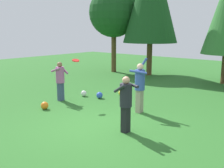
% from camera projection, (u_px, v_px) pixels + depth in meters
% --- Properties ---
extents(ground_plane, '(40.00, 40.00, 0.00)m').
position_uv_depth(ground_plane, '(97.00, 126.00, 8.02)').
color(ground_plane, '#2D6B28').
extents(person_thrower, '(0.60, 0.60, 1.89)m').
position_uv_depth(person_thrower, '(140.00, 83.00, 9.14)').
color(person_thrower, gray).
rests_on(person_thrower, ground_plane).
extents(person_catcher, '(0.55, 0.51, 1.57)m').
position_uv_depth(person_catcher, '(60.00, 78.00, 10.74)').
color(person_catcher, '#38476B').
rests_on(person_catcher, ground_plane).
extents(person_bystander, '(0.66, 0.62, 1.59)m').
position_uv_depth(person_bystander, '(126.00, 100.00, 7.36)').
color(person_bystander, black).
rests_on(person_bystander, ground_plane).
extents(frisbee, '(0.35, 0.35, 0.10)m').
position_uv_depth(frisbee, '(76.00, 60.00, 10.04)').
color(frisbee, red).
extents(ball_orange, '(0.28, 0.28, 0.28)m').
position_uv_depth(ball_orange, '(45.00, 106.00, 9.68)').
color(ball_orange, orange).
rests_on(ball_orange, ground_plane).
extents(ball_blue, '(0.27, 0.27, 0.27)m').
position_uv_depth(ball_blue, '(100.00, 95.00, 11.23)').
color(ball_blue, blue).
rests_on(ball_blue, ground_plane).
extents(ball_yellow, '(0.21, 0.21, 0.21)m').
position_uv_depth(ball_yellow, '(121.00, 93.00, 11.77)').
color(ball_yellow, yellow).
rests_on(ball_yellow, ground_plane).
extents(ball_white, '(0.25, 0.25, 0.25)m').
position_uv_depth(ball_white, '(84.00, 93.00, 11.60)').
color(ball_white, white).
rests_on(ball_white, ground_plane).
extents(tree_far_left, '(3.28, 3.28, 5.61)m').
position_uv_depth(tree_far_left, '(114.00, 13.00, 17.69)').
color(tree_far_left, brown).
rests_on(tree_far_left, ground_plane).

